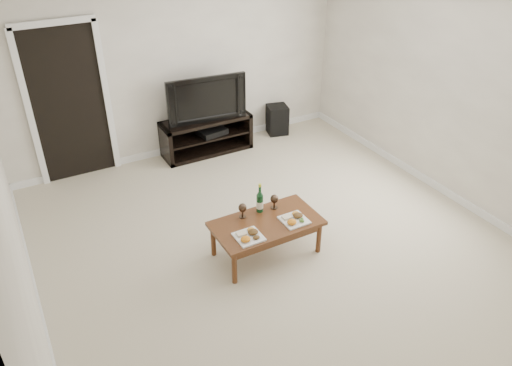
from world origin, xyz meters
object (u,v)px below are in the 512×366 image
object	(u,v)px
media_console	(207,135)
coffee_table	(266,238)
television	(204,97)
subwoofer	(277,120)

from	to	relation	value
media_console	coffee_table	distance (m)	2.56
television	coffee_table	size ratio (longest dim) A/B	1.00
subwoofer	coffee_table	xyz separation A→B (m)	(-1.69, -2.59, -0.02)
media_console	subwoofer	size ratio (longest dim) A/B	2.89
media_console	subwoofer	distance (m)	1.27
television	subwoofer	world-z (taller)	television
television	subwoofer	bearing A→B (deg)	8.82
television	coffee_table	bearing A→B (deg)	-93.61
television	subwoofer	distance (m)	1.43
television	coffee_table	world-z (taller)	television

